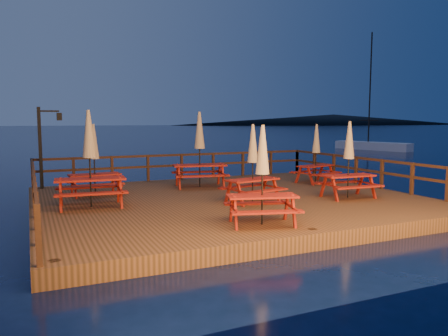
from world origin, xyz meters
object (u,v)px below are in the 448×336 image
Objects in this scene: sailboat at (372,146)px; picnic_table_2 at (90,157)px; picnic_table_1 at (349,158)px; picnic_table_0 at (262,173)px; lamp_post at (45,140)px.

sailboat is 35.91m from picnic_table_2.
picnic_table_1 is (-21.65, -22.25, 1.30)m from sailboat.
sailboat is at bearing 39.41° from picnic_table_2.
picnic_table_1 is (4.37, 2.10, 0.04)m from picnic_table_0.
lamp_post is 1.21× the size of picnic_table_1.
lamp_post is 1.25× the size of picnic_table_0.
picnic_table_2 is (-3.49, 3.94, 0.21)m from picnic_table_0.
picnic_table_0 is 5.26m from picnic_table_2.
picnic_table_1 reaches higher than picnic_table_0.
lamp_post is at bearing 134.74° from picnic_table_0.
picnic_table_0 is (4.53, -8.28, -0.55)m from lamp_post.
sailboat is 4.17× the size of picnic_table_2.
picnic_table_2 is at bearing -76.46° from lamp_post.
sailboat reaches higher than lamp_post.
picnic_table_2 reaches higher than picnic_table_1.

